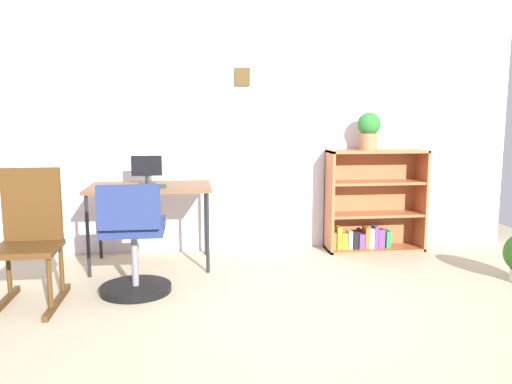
{
  "coord_description": "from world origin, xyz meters",
  "views": [
    {
      "loc": [
        -0.54,
        -2.78,
        1.3
      ],
      "look_at": [
        -0.04,
        1.18,
        0.7
      ],
      "focal_mm": 36.3,
      "sensor_mm": 36.0,
      "label": 1
    }
  ],
  "objects_px": {
    "monitor": "(147,169)",
    "rocking_chair": "(29,236)",
    "potted_plant_on_shelf": "(369,129)",
    "keyboard": "(146,186)",
    "desk": "(150,192)",
    "bookshelf_low": "(372,205)",
    "office_chair": "(133,246)"
  },
  "relations": [
    {
      "from": "office_chair",
      "to": "rocking_chair",
      "type": "relative_size",
      "value": 0.89
    },
    {
      "from": "monitor",
      "to": "desk",
      "type": "bearing_deg",
      "value": -71.22
    },
    {
      "from": "keyboard",
      "to": "potted_plant_on_shelf",
      "type": "distance_m",
      "value": 2.1
    },
    {
      "from": "bookshelf_low",
      "to": "office_chair",
      "type": "bearing_deg",
      "value": -154.13
    },
    {
      "from": "monitor",
      "to": "office_chair",
      "type": "bearing_deg",
      "value": -92.89
    },
    {
      "from": "desk",
      "to": "keyboard",
      "type": "xyz_separation_m",
      "value": [
        -0.02,
        -0.12,
        0.06
      ]
    },
    {
      "from": "bookshelf_low",
      "to": "potted_plant_on_shelf",
      "type": "xyz_separation_m",
      "value": [
        -0.08,
        -0.06,
        0.73
      ]
    },
    {
      "from": "bookshelf_low",
      "to": "potted_plant_on_shelf",
      "type": "bearing_deg",
      "value": -141.09
    },
    {
      "from": "keyboard",
      "to": "rocking_chair",
      "type": "distance_m",
      "value": 1.04
    },
    {
      "from": "office_chair",
      "to": "potted_plant_on_shelf",
      "type": "distance_m",
      "value": 2.43
    },
    {
      "from": "desk",
      "to": "monitor",
      "type": "xyz_separation_m",
      "value": [
        -0.03,
        0.08,
        0.18
      ]
    },
    {
      "from": "desk",
      "to": "potted_plant_on_shelf",
      "type": "xyz_separation_m",
      "value": [
        2.01,
        0.24,
        0.52
      ]
    },
    {
      "from": "bookshelf_low",
      "to": "rocking_chair",
      "type": "bearing_deg",
      "value": -158.84
    },
    {
      "from": "keyboard",
      "to": "bookshelf_low",
      "type": "height_order",
      "value": "bookshelf_low"
    },
    {
      "from": "desk",
      "to": "monitor",
      "type": "bearing_deg",
      "value": 108.78
    },
    {
      "from": "bookshelf_low",
      "to": "potted_plant_on_shelf",
      "type": "distance_m",
      "value": 0.74
    },
    {
      "from": "potted_plant_on_shelf",
      "to": "office_chair",
      "type": "bearing_deg",
      "value": -154.67
    },
    {
      "from": "rocking_chair",
      "to": "bookshelf_low",
      "type": "bearing_deg",
      "value": 21.16
    },
    {
      "from": "potted_plant_on_shelf",
      "to": "keyboard",
      "type": "bearing_deg",
      "value": -169.91
    },
    {
      "from": "rocking_chair",
      "to": "potted_plant_on_shelf",
      "type": "relative_size",
      "value": 2.66
    },
    {
      "from": "monitor",
      "to": "rocking_chair",
      "type": "xyz_separation_m",
      "value": [
        -0.73,
        -0.88,
        -0.36
      ]
    },
    {
      "from": "desk",
      "to": "monitor",
      "type": "distance_m",
      "value": 0.2
    },
    {
      "from": "monitor",
      "to": "keyboard",
      "type": "xyz_separation_m",
      "value": [
        0.01,
        -0.21,
        -0.12
      ]
    },
    {
      "from": "monitor",
      "to": "office_chair",
      "type": "height_order",
      "value": "monitor"
    },
    {
      "from": "office_chair",
      "to": "bookshelf_low",
      "type": "bearing_deg",
      "value": 25.87
    },
    {
      "from": "desk",
      "to": "potted_plant_on_shelf",
      "type": "distance_m",
      "value": 2.08
    },
    {
      "from": "potted_plant_on_shelf",
      "to": "rocking_chair",
      "type": "bearing_deg",
      "value": -159.41
    },
    {
      "from": "monitor",
      "to": "potted_plant_on_shelf",
      "type": "relative_size",
      "value": 0.74
    },
    {
      "from": "desk",
      "to": "potted_plant_on_shelf",
      "type": "relative_size",
      "value": 2.94
    },
    {
      "from": "desk",
      "to": "bookshelf_low",
      "type": "bearing_deg",
      "value": 8.14
    },
    {
      "from": "keyboard",
      "to": "office_chair",
      "type": "relative_size",
      "value": 0.39
    },
    {
      "from": "keyboard",
      "to": "office_chair",
      "type": "distance_m",
      "value": 0.71
    }
  ]
}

